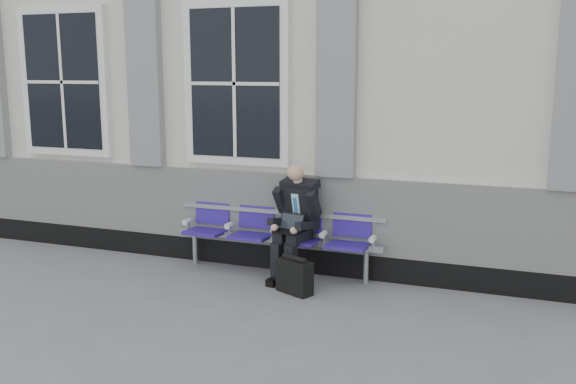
% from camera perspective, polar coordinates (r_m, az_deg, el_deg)
% --- Properties ---
extents(ground, '(70.00, 70.00, 0.00)m').
position_cam_1_polar(ground, '(7.09, -11.97, -9.32)').
color(ground, slate).
rests_on(ground, ground).
extents(station_building, '(14.40, 4.40, 4.49)m').
position_cam_1_polar(station_building, '(9.77, -1.57, 9.72)').
color(station_building, silver).
rests_on(station_building, ground).
extents(bench, '(2.60, 0.47, 0.91)m').
position_cam_1_polar(bench, '(7.66, -0.99, -3.24)').
color(bench, '#9EA0A3').
rests_on(bench, ground).
extents(businessman, '(0.57, 0.76, 1.36)m').
position_cam_1_polar(businessman, '(7.41, 0.67, -2.22)').
color(businessman, black).
rests_on(businessman, ground).
extents(briefcase, '(0.45, 0.33, 0.43)m').
position_cam_1_polar(briefcase, '(7.07, 0.59, -7.47)').
color(briefcase, black).
rests_on(briefcase, ground).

